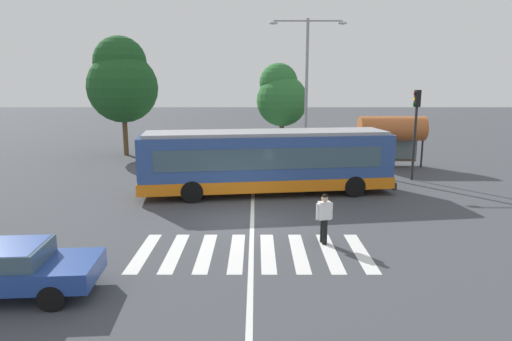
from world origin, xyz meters
name	(u,v)px	position (x,y,z in m)	size (l,w,h in m)	color
ground_plane	(246,222)	(0.00, 0.00, 0.00)	(160.00, 160.00, 0.00)	#424449
city_transit_bus	(269,162)	(0.99, 4.42, 1.59)	(12.38, 4.19, 3.06)	black
pedestrian_crossing_street	(326,216)	(2.76, -2.35, 0.97)	(0.57, 0.38, 1.72)	black
foreground_sedan	(7,267)	(-5.84, -6.07, 0.77)	(4.62, 2.14, 1.35)	black
parked_car_champagne	(165,146)	(-6.31, 15.21, 0.77)	(2.14, 4.62, 1.35)	black
parked_car_white	(204,147)	(-3.45, 14.97, 0.77)	(1.95, 4.54, 1.35)	black
parked_car_black	(240,148)	(-0.82, 14.61, 0.77)	(2.14, 4.62, 1.35)	black
parked_car_silver	(276,147)	(1.79, 14.85, 0.77)	(1.90, 4.51, 1.35)	black
parked_car_teal	(315,148)	(4.53, 14.60, 0.77)	(2.21, 4.64, 1.35)	black
parked_car_red	(352,147)	(7.24, 14.82, 0.77)	(1.88, 4.50, 1.35)	black
traffic_light_far_corner	(418,121)	(9.16, 7.46, 3.30)	(0.33, 0.32, 4.94)	#28282B
bus_stop_shelter	(394,130)	(9.05, 11.22, 2.42)	(4.13, 1.54, 3.25)	#28282B
twin_arm_street_lamp	(309,76)	(3.77, 12.68, 5.74)	(4.98, 0.32, 9.31)	#939399
background_tree_left	(124,80)	(-9.27, 16.10, 5.48)	(5.08, 5.08, 8.64)	brown
background_tree_right	(283,95)	(2.37, 17.11, 4.37)	(3.85, 3.85, 6.77)	brown
crosswalk_painted_stripes	(254,252)	(0.37, -3.17, 0.00)	(7.39, 3.31, 0.01)	silver
lane_center_line	(255,207)	(0.33, 2.00, 0.00)	(0.16, 24.00, 0.01)	silver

